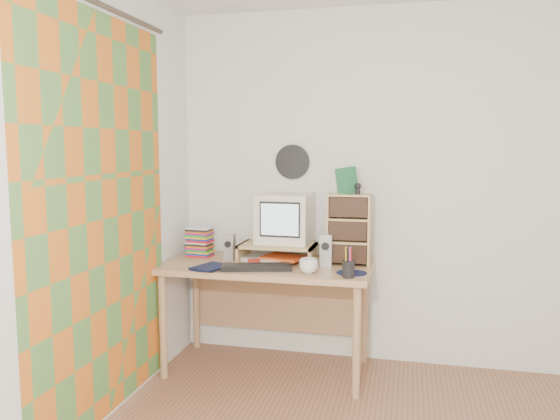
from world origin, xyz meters
The scene contains 20 objects.
back_wall centered at (0.00, 1.75, 1.25)m, with size 3.50×3.50×0.00m, color silver.
left_wall centered at (-1.75, 0.00, 1.25)m, with size 3.50×3.50×0.00m, color silver.
curtain centered at (-1.71, 0.48, 1.15)m, with size 2.20×2.20×0.00m, color #CD681D.
wall_disc centered at (-0.93, 1.73, 1.43)m, with size 0.25×0.25×0.02m, color black.
desk centered at (-1.03, 1.44, 0.62)m, with size 1.40×0.70×0.75m.
monitor_riser centered at (-0.98, 1.48, 0.84)m, with size 0.52×0.30×0.12m.
crt_monitor centered at (-0.94, 1.53, 1.04)m, with size 0.36×0.36×0.34m, color silver.
speaker_left centered at (-1.31, 1.42, 0.84)m, with size 0.07×0.07×0.19m, color #9FA0A4.
speaker_right centered at (-0.63, 1.41, 0.86)m, with size 0.08×0.08×0.21m, color #9FA0A4.
keyboard centered at (-1.05, 1.19, 0.77)m, with size 0.45×0.15×0.03m, color black.
dvd_stack centered at (-1.57, 1.51, 0.87)m, with size 0.17×0.12×0.24m, color brown, non-canonical shape.
cd_rack centered at (-0.49, 1.49, 0.99)m, with size 0.29×0.15×0.48m, color tan.
mug centered at (-0.70, 1.17, 0.80)m, with size 0.12×0.12×0.09m, color white.
diary centered at (-1.43, 1.17, 0.77)m, with size 0.22×0.16×0.04m, color #0D1433.
mousepad centered at (-0.44, 1.23, 0.75)m, with size 0.19×0.19×0.00m, color black.
pen_cup centered at (-0.45, 1.11, 0.82)m, with size 0.07×0.07×0.15m, color black, non-canonical shape.
papers centered at (-1.01, 1.47, 0.77)m, with size 0.32×0.24×0.04m, color silver, non-canonical shape.
red_box centered at (-1.10, 1.29, 0.77)m, with size 0.08×0.05×0.04m, color #AB1F12.
game_box centered at (-0.51, 1.48, 1.32)m, with size 0.14×0.03×0.18m, color #195A33.
webcam centered at (-0.43, 1.45, 1.27)m, with size 0.05×0.05×0.08m, color black, non-canonical shape.
Camera 1 is at (-0.10, -2.14, 1.54)m, focal length 35.00 mm.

